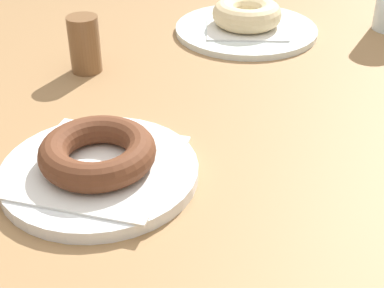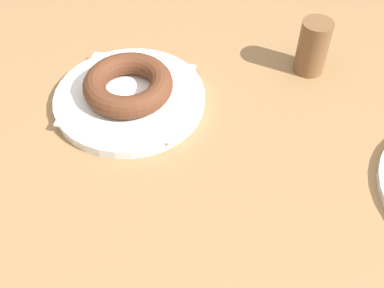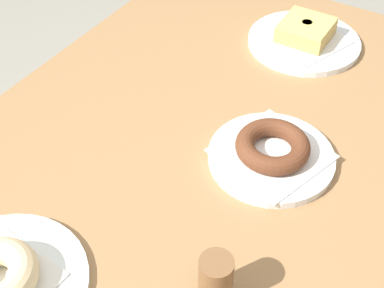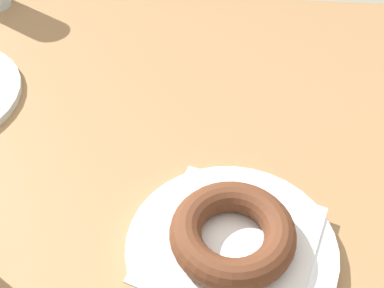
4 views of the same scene
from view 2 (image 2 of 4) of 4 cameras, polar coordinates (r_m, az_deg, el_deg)
table at (r=0.65m, az=-4.60°, el=-6.39°), size 1.17×0.82×0.75m
plate_chocolate_ring at (r=0.65m, az=-7.72°, el=5.64°), size 0.21×0.21×0.01m
napkin_chocolate_ring at (r=0.65m, az=-7.79°, el=6.19°), size 0.20×0.20×0.00m
donut_chocolate_ring at (r=0.63m, az=-7.95°, el=7.34°), size 0.12×0.12×0.03m
sugar_jar at (r=0.70m, az=14.79°, el=11.58°), size 0.04×0.04×0.08m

